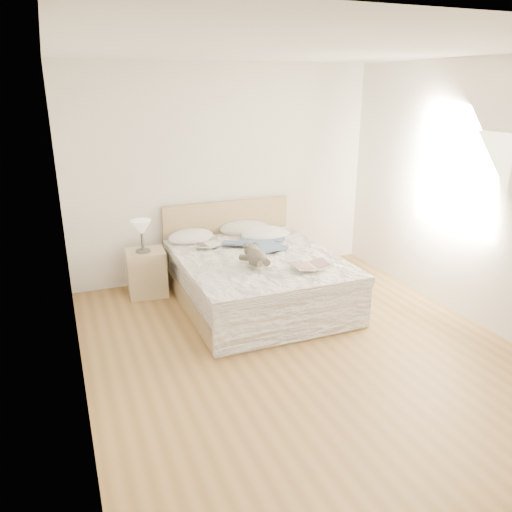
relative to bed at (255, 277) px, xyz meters
name	(u,v)px	position (x,y,z in m)	size (l,w,h in m)	color
floor	(301,348)	(0.00, -1.19, -0.31)	(4.00, 4.50, 0.00)	brown
ceiling	(311,49)	(0.00, -1.19, 2.39)	(4.00, 4.50, 0.00)	white
wall_back	(224,173)	(0.00, 1.06, 1.04)	(4.00, 0.02, 2.70)	white
wall_left	(66,238)	(-2.00, -1.19, 1.04)	(0.02, 4.50, 2.70)	white
wall_right	(478,196)	(2.00, -1.19, 1.04)	(0.02, 4.50, 2.70)	white
window	(457,181)	(1.99, -0.89, 1.14)	(0.02, 1.30, 1.10)	white
bed	(255,277)	(0.00, 0.00, 0.00)	(1.72, 2.14, 1.00)	tan
nightstand	(147,273)	(-1.13, 0.69, -0.03)	(0.45, 0.40, 0.56)	tan
table_lamp	(141,229)	(-1.16, 0.66, 0.53)	(0.26, 0.26, 0.38)	#44413C
pillow_left	(191,237)	(-0.54, 0.79, 0.33)	(0.58, 0.41, 0.17)	white
pillow_middle	(245,228)	(0.21, 0.89, 0.33)	(0.66, 0.46, 0.20)	white
pillow_right	(265,234)	(0.36, 0.55, 0.33)	(0.62, 0.44, 0.19)	white
blouse	(262,244)	(0.17, 0.19, 0.32)	(0.59, 0.62, 0.02)	#3A4F75
photo_book	(208,245)	(-0.44, 0.40, 0.32)	(0.28, 0.20, 0.02)	silver
childrens_book	(311,266)	(0.36, -0.68, 0.32)	(0.41, 0.28, 0.03)	beige
teddy_bear	(256,263)	(-0.16, -0.43, 0.34)	(0.26, 0.36, 0.19)	brown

